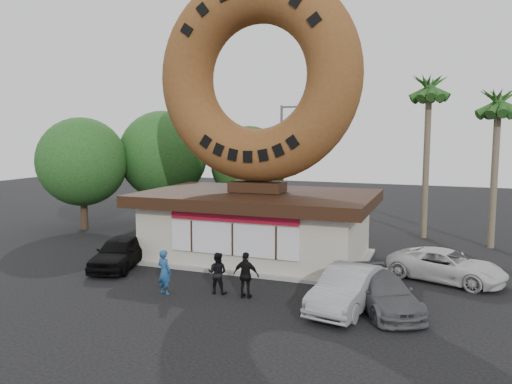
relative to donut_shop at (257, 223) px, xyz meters
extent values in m
plane|color=black|center=(0.00, -5.98, -1.77)|extent=(90.00, 90.00, 0.00)
cube|color=beige|center=(0.00, 0.02, -0.27)|extent=(10.00, 6.00, 3.00)
cube|color=#999993|center=(0.00, 0.02, -1.69)|extent=(10.60, 6.60, 0.15)
cube|color=#3F3F3F|center=(0.00, 0.02, 1.28)|extent=(10.00, 6.00, 0.10)
cube|color=black|center=(0.00, 0.02, 1.23)|extent=(11.20, 7.20, 0.55)
cube|color=silver|center=(0.00, -3.03, -0.22)|extent=(6.00, 0.12, 1.40)
cube|color=maroon|center=(0.00, -3.05, 0.78)|extent=(6.00, 0.10, 0.45)
cube|color=black|center=(0.00, 0.02, 1.78)|extent=(2.60, 1.40, 0.50)
torus|color=brown|center=(0.00, 0.02, 7.04)|extent=(10.02, 2.55, 10.02)
cylinder|color=#473321|center=(-9.50, 7.02, -0.12)|extent=(0.44, 0.44, 3.30)
sphere|color=#18451A|center=(-9.50, 7.02, 2.88)|extent=(6.00, 6.00, 6.00)
cylinder|color=#473321|center=(-4.00, 9.02, -0.34)|extent=(0.44, 0.44, 2.86)
sphere|color=#18451A|center=(-4.00, 9.02, 2.26)|extent=(5.20, 5.20, 5.20)
cylinder|color=#473321|center=(-13.00, 3.02, -0.23)|extent=(0.44, 0.44, 3.08)
sphere|color=#18451A|center=(-13.00, 3.02, 2.57)|extent=(5.60, 5.60, 5.60)
cylinder|color=#726651|center=(7.50, 8.02, 2.73)|extent=(0.36, 0.36, 9.00)
cylinder|color=#726651|center=(11.00, 6.52, 2.23)|extent=(0.36, 0.36, 8.00)
cylinder|color=#59595E|center=(-2.00, 10.02, 2.23)|extent=(0.18, 0.18, 8.00)
cylinder|color=#59595E|center=(-1.10, 10.02, 6.13)|extent=(1.80, 0.12, 0.12)
cube|color=#59595E|center=(-0.20, 10.02, 6.08)|extent=(0.45, 0.20, 0.12)
imported|color=navy|center=(-1.39, -6.46, -0.90)|extent=(0.71, 0.56, 1.73)
imported|color=black|center=(0.48, -5.66, -0.96)|extent=(0.82, 0.66, 1.61)
imported|color=black|center=(1.72, -5.79, -0.89)|extent=(1.03, 0.43, 1.75)
imported|color=black|center=(-5.29, -3.91, -1.04)|extent=(2.71, 4.55, 1.45)
imported|color=#95969A|center=(5.50, -5.57, -1.03)|extent=(2.32, 4.66, 1.47)
imported|color=#5A5C5F|center=(6.69, -5.26, -1.15)|extent=(3.50, 4.59, 1.24)
imported|color=silver|center=(8.74, -0.83, -1.11)|extent=(5.16, 3.58, 1.31)
camera|label=1|loc=(8.48, -22.62, 4.41)|focal=35.00mm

